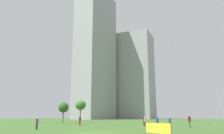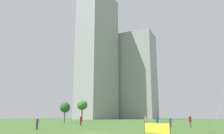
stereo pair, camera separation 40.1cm
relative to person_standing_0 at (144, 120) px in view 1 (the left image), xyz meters
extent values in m
plane|color=#3D6028|center=(1.42, -19.99, -0.97)|extent=(280.00, 280.00, 0.00)
cylinder|color=#2D2D33|center=(-0.08, 0.03, -0.56)|extent=(0.15, 0.15, 0.81)
cylinder|color=#2D2D33|center=(0.08, -0.03, -0.56)|extent=(0.15, 0.15, 0.81)
cylinder|color=maroon|center=(0.00, 0.00, 0.17)|extent=(0.37, 0.37, 0.64)
sphere|color=#997051|center=(0.00, 0.00, 0.60)|extent=(0.22, 0.22, 0.22)
cylinder|color=maroon|center=(1.00, -2.50, -0.59)|extent=(0.14, 0.14, 0.76)
cylinder|color=maroon|center=(1.15, -2.55, -0.59)|extent=(0.14, 0.14, 0.76)
cylinder|color=tan|center=(1.08, -2.52, 0.09)|extent=(0.35, 0.35, 0.60)
sphere|color=tan|center=(1.08, -2.52, 0.49)|extent=(0.21, 0.21, 0.21)
cylinder|color=maroon|center=(-11.60, -4.11, -0.52)|extent=(0.17, 0.17, 0.90)
cylinder|color=maroon|center=(-11.42, -4.17, -0.52)|extent=(0.17, 0.17, 0.90)
cylinder|color=maroon|center=(-11.51, -4.14, 0.28)|extent=(0.41, 0.41, 0.71)
sphere|color=tan|center=(-11.51, -4.14, 0.76)|extent=(0.24, 0.24, 0.24)
cylinder|color=#2D2D33|center=(-8.42, -18.23, -0.59)|extent=(0.14, 0.14, 0.77)
cylinder|color=#2D2D33|center=(-8.26, -18.24, -0.59)|extent=(0.14, 0.14, 0.77)
cylinder|color=#593372|center=(-8.34, -18.23, 0.10)|extent=(0.35, 0.35, 0.61)
sphere|color=beige|center=(-8.34, -18.23, 0.51)|extent=(0.21, 0.21, 0.21)
cylinder|color=maroon|center=(5.67, -4.02, -0.58)|extent=(0.15, 0.15, 0.79)
cylinder|color=maroon|center=(5.78, -4.13, -0.58)|extent=(0.15, 0.15, 0.79)
cylinder|color=#1E478C|center=(5.73, -4.08, 0.13)|extent=(0.36, 0.36, 0.62)
sphere|color=tan|center=(5.73, -4.08, 0.54)|extent=(0.21, 0.21, 0.21)
cylinder|color=tan|center=(6.28, -12.67, -0.56)|extent=(0.15, 0.15, 0.82)
cylinder|color=tan|center=(6.13, -12.60, -0.56)|extent=(0.15, 0.15, 0.82)
cylinder|color=#1E478C|center=(6.20, -12.64, 0.17)|extent=(0.37, 0.37, 0.65)
sphere|color=brown|center=(6.20, -12.64, 0.60)|extent=(0.22, 0.22, 0.22)
cylinder|color=#3F593F|center=(8.52, -3.14, -0.52)|extent=(0.17, 0.17, 0.91)
cylinder|color=#3F593F|center=(8.63, -3.30, -0.52)|extent=(0.17, 0.17, 0.91)
cylinder|color=maroon|center=(8.57, -3.22, 0.30)|extent=(0.42, 0.42, 0.72)
sphere|color=#997051|center=(8.57, -3.22, 0.78)|extent=(0.25, 0.25, 0.25)
cylinder|color=silver|center=(-10.08, -11.00, 15.32)|extent=(0.72, 5.38, 32.58)
cylinder|color=silver|center=(6.08, -4.44, 10.12)|extent=(4.87, 6.41, 22.20)
cylinder|color=silver|center=(1.04, -23.45, 11.05)|extent=(2.86, 5.55, 24.04)
cylinder|color=silver|center=(14.05, -14.54, 12.63)|extent=(7.98, 5.69, 27.20)
cylinder|color=brown|center=(-25.21, 7.39, 0.56)|extent=(0.26, 0.26, 3.05)
ellipsoid|color=#285623|center=(-25.21, 7.39, 3.04)|extent=(2.74, 2.74, 2.72)
cylinder|color=brown|center=(-26.14, 16.50, 0.99)|extent=(0.33, 0.33, 3.92)
ellipsoid|color=#3D7033|center=(-26.14, 16.50, 4.09)|extent=(3.24, 3.24, 2.94)
cube|color=#939399|center=(-40.28, 94.92, 26.90)|extent=(26.26, 19.58, 55.74)
cube|color=#939399|center=(-55.93, 71.89, 37.28)|extent=(18.88, 25.23, 76.49)
cylinder|color=#4C4C4C|center=(6.83, -18.79, -0.40)|extent=(0.08, 0.08, 1.14)
cylinder|color=#4C4C4C|center=(9.59, -19.88, -0.40)|extent=(0.08, 0.08, 1.14)
cube|color=yellow|center=(8.21, -19.33, -0.35)|extent=(2.77, 1.12, 0.94)
camera|label=1|loc=(14.39, -40.51, 0.74)|focal=35.87mm
camera|label=2|loc=(14.75, -40.32, 0.74)|focal=35.87mm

